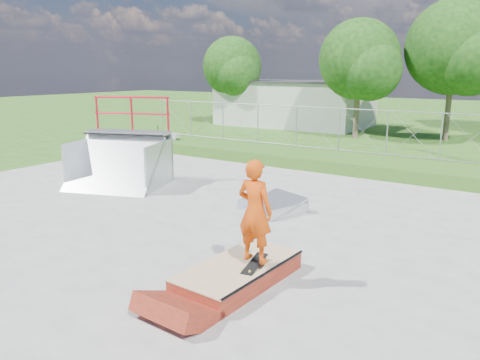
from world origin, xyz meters
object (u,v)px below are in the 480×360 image
object	(u,v)px
skater	(255,215)
grind_box	(239,274)
quarter_pipe	(116,144)
flat_bank_ramp	(272,205)

from	to	relation	value
skater	grind_box	bearing A→B (deg)	16.51
grind_box	quarter_pipe	xyz separation A→B (m)	(-7.42, 3.84, 1.28)
grind_box	flat_bank_ramp	world-z (taller)	flat_bank_ramp
quarter_pipe	flat_bank_ramp	distance (m)	5.88
flat_bank_ramp	skater	size ratio (longest dim) A/B	0.79
grind_box	skater	size ratio (longest dim) A/B	1.39
quarter_pipe	flat_bank_ramp	world-z (taller)	quarter_pipe
grind_box	skater	distance (m)	1.20
quarter_pipe	skater	bearing A→B (deg)	-45.22
quarter_pipe	skater	distance (m)	8.57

